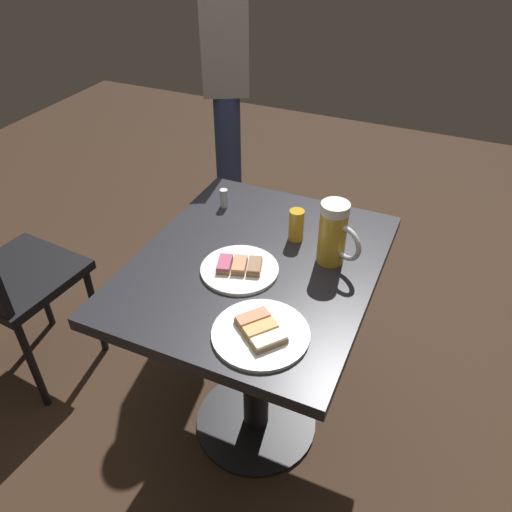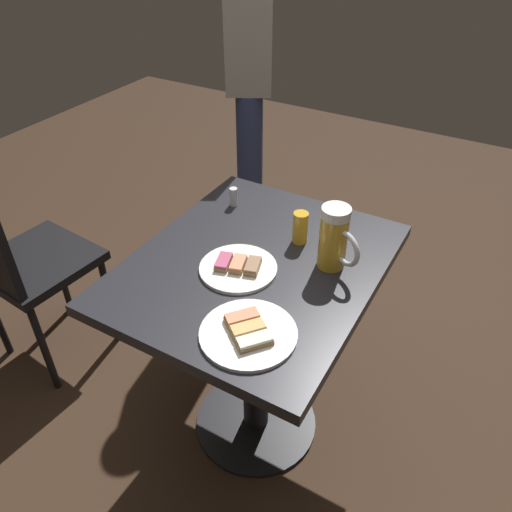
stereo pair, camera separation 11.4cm
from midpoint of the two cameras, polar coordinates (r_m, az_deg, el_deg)
name	(u,v)px [view 2 (the right image)]	position (r m, az deg, el deg)	size (l,w,h in m)	color
ground_plane	(256,422)	(1.96, 1.76, -18.47)	(6.00, 6.00, 0.00)	#382619
cafe_table	(256,307)	(1.51, 2.17, -5.86)	(0.66, 0.79, 0.76)	black
plate_near	(248,332)	(1.19, 1.90, -8.81)	(0.23, 0.23, 0.03)	white
plate_far	(238,267)	(1.37, 0.33, -1.36)	(0.22, 0.22, 0.03)	white
beer_mug	(335,239)	(1.36, 11.37, 1.87)	(0.13, 0.09, 0.19)	gold
beer_glass_small	(300,228)	(1.47, 7.30, 3.17)	(0.04, 0.04, 0.10)	gold
salt_shaker	(234,197)	(1.64, -0.57, 6.72)	(0.03, 0.03, 0.06)	silver
cafe_chair	(16,257)	(1.98, -24.19, -0.11)	(0.41, 0.41, 0.91)	black
patron_standing	(250,73)	(2.20, 0.86, 20.14)	(0.31, 0.37, 1.67)	navy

